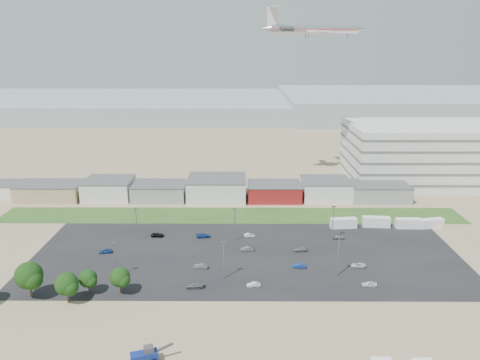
{
  "coord_description": "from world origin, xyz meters",
  "views": [
    {
      "loc": [
        3.76,
        -101.09,
        56.98
      ],
      "look_at": [
        3.14,
        22.0,
        21.48
      ],
      "focal_mm": 35.0,
      "sensor_mm": 36.0,
      "label": 1
    }
  ],
  "objects_px": {
    "parked_car_3": "(195,285)",
    "parked_car_12": "(300,249)",
    "parked_car_0": "(358,265)",
    "parked_car_11": "(249,235)",
    "parked_car_7": "(247,249)",
    "parked_car_13": "(254,284)",
    "airliner": "(315,29)",
    "parked_car_9": "(157,235)",
    "parked_car_8": "(339,237)",
    "parked_car_1": "(299,266)",
    "parked_car_6": "(203,236)",
    "parked_car_2": "(369,284)",
    "box_trailer_a": "(343,223)",
    "parked_car_5": "(106,251)",
    "telehandler": "(144,355)",
    "parked_car_4": "(201,266)"
  },
  "relations": [
    {
      "from": "telehandler",
      "to": "parked_car_11",
      "type": "height_order",
      "value": "telehandler"
    },
    {
      "from": "parked_car_6",
      "to": "parked_car_9",
      "type": "distance_m",
      "value": 14.31
    },
    {
      "from": "box_trailer_a",
      "to": "telehandler",
      "type": "bearing_deg",
      "value": -132.76
    },
    {
      "from": "parked_car_5",
      "to": "parked_car_11",
      "type": "relative_size",
      "value": 1.1
    },
    {
      "from": "parked_car_5",
      "to": "parked_car_7",
      "type": "bearing_deg",
      "value": 84.74
    },
    {
      "from": "parked_car_1",
      "to": "parked_car_13",
      "type": "distance_m",
      "value": 15.94
    },
    {
      "from": "airliner",
      "to": "parked_car_8",
      "type": "distance_m",
      "value": 89.02
    },
    {
      "from": "parked_car_7",
      "to": "parked_car_13",
      "type": "height_order",
      "value": "parked_car_7"
    },
    {
      "from": "parked_car_2",
      "to": "parked_car_7",
      "type": "height_order",
      "value": "same"
    },
    {
      "from": "parked_car_7",
      "to": "parked_car_6",
      "type": "bearing_deg",
      "value": -130.22
    },
    {
      "from": "telehandler",
      "to": "parked_car_8",
      "type": "bearing_deg",
      "value": 32.49
    },
    {
      "from": "parked_car_5",
      "to": "parked_car_8",
      "type": "distance_m",
      "value": 69.3
    },
    {
      "from": "parked_car_9",
      "to": "parked_car_1",
      "type": "bearing_deg",
      "value": -116.77
    },
    {
      "from": "telehandler",
      "to": "parked_car_0",
      "type": "distance_m",
      "value": 63.05
    },
    {
      "from": "airliner",
      "to": "parked_car_6",
      "type": "xyz_separation_m",
      "value": [
        -40.75,
        -62.21,
        -62.64
      ]
    },
    {
      "from": "parked_car_3",
      "to": "parked_car_12",
      "type": "xyz_separation_m",
      "value": [
        28.1,
        21.16,
        -0.04
      ]
    },
    {
      "from": "telehandler",
      "to": "parked_car_7",
      "type": "distance_m",
      "value": 53.43
    },
    {
      "from": "parked_car_3",
      "to": "parked_car_8",
      "type": "xyz_separation_m",
      "value": [
        41.16,
        30.18,
        -0.04
      ]
    },
    {
      "from": "box_trailer_a",
      "to": "parked_car_4",
      "type": "relative_size",
      "value": 2.23
    },
    {
      "from": "telehandler",
      "to": "parked_car_6",
      "type": "bearing_deg",
      "value": 65.81
    },
    {
      "from": "parked_car_9",
      "to": "parked_car_11",
      "type": "height_order",
      "value": "parked_car_9"
    },
    {
      "from": "parked_car_12",
      "to": "parked_car_13",
      "type": "xyz_separation_m",
      "value": [
        -13.67,
        -20.44,
        -0.04
      ]
    },
    {
      "from": "parked_car_12",
      "to": "box_trailer_a",
      "type": "bearing_deg",
      "value": 132.82
    },
    {
      "from": "parked_car_3",
      "to": "parked_car_4",
      "type": "height_order",
      "value": "parked_car_3"
    },
    {
      "from": "parked_car_13",
      "to": "parked_car_1",
      "type": "bearing_deg",
      "value": 121.37
    },
    {
      "from": "parked_car_0",
      "to": "parked_car_7",
      "type": "distance_m",
      "value": 31.17
    },
    {
      "from": "parked_car_3",
      "to": "parked_car_13",
      "type": "distance_m",
      "value": 14.45
    },
    {
      "from": "parked_car_2",
      "to": "parked_car_12",
      "type": "distance_m",
      "value": 25.0
    },
    {
      "from": "parked_car_0",
      "to": "parked_car_11",
      "type": "distance_m",
      "value": 35.2
    },
    {
      "from": "telehandler",
      "to": "parked_car_0",
      "type": "relative_size",
      "value": 2.03
    },
    {
      "from": "telehandler",
      "to": "parked_car_7",
      "type": "relative_size",
      "value": 2.12
    },
    {
      "from": "parked_car_4",
      "to": "parked_car_8",
      "type": "height_order",
      "value": "parked_car_4"
    },
    {
      "from": "airliner",
      "to": "parked_car_9",
      "type": "relative_size",
      "value": 10.91
    },
    {
      "from": "parked_car_1",
      "to": "parked_car_9",
      "type": "relative_size",
      "value": 0.91
    },
    {
      "from": "parked_car_7",
      "to": "parked_car_8",
      "type": "relative_size",
      "value": 1.09
    },
    {
      "from": "parked_car_3",
      "to": "parked_car_12",
      "type": "height_order",
      "value": "parked_car_3"
    },
    {
      "from": "parked_car_11",
      "to": "airliner",
      "type": "bearing_deg",
      "value": -29.65
    },
    {
      "from": "parked_car_1",
      "to": "airliner",
      "type": "bearing_deg",
      "value": 176.38
    },
    {
      "from": "parked_car_0",
      "to": "parked_car_2",
      "type": "distance_m",
      "value": 10.41
    },
    {
      "from": "parked_car_1",
      "to": "parked_car_6",
      "type": "height_order",
      "value": "parked_car_6"
    },
    {
      "from": "box_trailer_a",
      "to": "parked_car_13",
      "type": "distance_m",
      "value": 49.13
    },
    {
      "from": "parked_car_9",
      "to": "parked_car_12",
      "type": "xyz_separation_m",
      "value": [
        42.76,
        -10.54,
        0.04
      ]
    },
    {
      "from": "parked_car_2",
      "to": "parked_car_7",
      "type": "xyz_separation_m",
      "value": [
        -29.76,
        20.57,
        0.0
      ]
    },
    {
      "from": "parked_car_0",
      "to": "parked_car_9",
      "type": "bearing_deg",
      "value": -109.67
    },
    {
      "from": "parked_car_3",
      "to": "telehandler",
      "type": "bearing_deg",
      "value": -16.74
    },
    {
      "from": "box_trailer_a",
      "to": "parked_car_3",
      "type": "bearing_deg",
      "value": -144.08
    },
    {
      "from": "parked_car_0",
      "to": "parked_car_11",
      "type": "bearing_deg",
      "value": -125.47
    },
    {
      "from": "parked_car_1",
      "to": "parked_car_12",
      "type": "height_order",
      "value": "parked_car_1"
    },
    {
      "from": "parked_car_0",
      "to": "parked_car_1",
      "type": "height_order",
      "value": "parked_car_1"
    },
    {
      "from": "parked_car_5",
      "to": "parked_car_12",
      "type": "distance_m",
      "value": 55.48
    }
  ]
}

